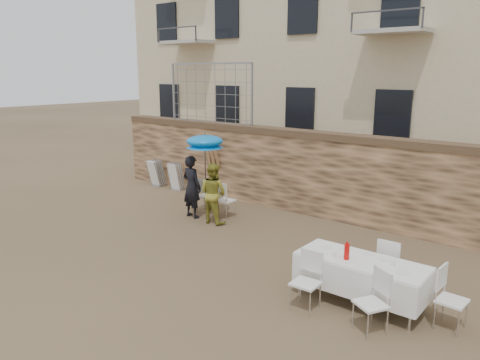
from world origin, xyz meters
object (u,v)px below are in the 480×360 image
Objects in this scene: soda_bottle at (347,252)px; table_chair_side at (452,299)px; man_suit at (192,187)px; chair_stack_left at (160,172)px; table_chair_back at (391,264)px; chair_stack_right at (179,175)px; umbrella at (205,144)px; couple_chair_left at (206,195)px; banquet_table at (362,262)px; woman_dress at (213,193)px; couple_chair_right at (226,199)px; table_chair_front_left at (306,282)px; table_chair_front_right at (371,302)px.

soda_bottle is 1.67m from table_chair_side.
man_suit reaches higher than chair_stack_left.
chair_stack_right is at bearing -20.38° from table_chair_back.
chair_stack_left is at bearing 154.38° from umbrella.
umbrella is 2.19× the size of couple_chair_left.
soda_bottle is (-0.20, -0.15, 0.17)m from banquet_table.
woman_dress is 1.61× the size of table_chair_side.
man_suit reaches higher than table_chair_side.
table_chair_front_left is at bearing 147.36° from couple_chair_right.
man_suit is at bearing -29.54° from chair_stack_left.
table_chair_front_right is at bearing 137.25° from table_chair_side.
table_chair_back is (0.20, 0.80, -0.25)m from banquet_table.
table_chair_front_left is at bearing -123.69° from soda_bottle.
woman_dress is 1.68× the size of chair_stack_right.
woman_dress is 1.61× the size of couple_chair_right.
man_suit is at bearing 40.88° from couple_chair_right.
banquet_table is at bearing 166.67° from man_suit.
couple_chair_right is at bearing -17.53° from table_chair_back.
man_suit is 7.09m from table_chair_side.
woman_dress is 0.74× the size of banquet_table.
table_chair_back reaches higher than banquet_table.
woman_dress is 5.04m from banquet_table.
umbrella is 5.60m from table_chair_back.
table_chair_front_left is 1.74m from table_chair_back.
banquet_table is 2.19× the size of table_chair_front_right.
umbrella is at bearing -174.41° from table_chair_front_right.
soda_bottle is 1.11m from table_chair_back.
table_chair_back is (-0.30, 1.55, 0.00)m from table_chair_front_right.
couple_chair_left is (0.00, 0.55, -0.34)m from man_suit.
soda_bottle is 0.27× the size of table_chair_front_right.
soda_bottle is (5.30, -1.83, 0.08)m from man_suit.
umbrella reaches higher than woman_dress.
umbrella reaches higher than man_suit.
table_chair_side is at bearing 163.75° from couple_chair_right.
table_chair_side is at bearing 8.88° from soda_bottle.
couple_chair_right is 1.00× the size of table_chair_back.
banquet_table is (4.75, -1.68, -0.04)m from woman_dress.
table_chair_side is 10.82m from chair_stack_left.
table_chair_side is at bearing 165.46° from woman_dress.
table_chair_side is at bearing -14.50° from umbrella.
couple_chair_left is at bearing -21.91° from chair_stack_left.
table_chair_front_right is 10.30m from chair_stack_left.
table_chair_front_left is 1.00× the size of table_chair_back.
couple_chair_left is 6.70m from table_chair_front_right.
woman_dress reaches higher than table_chair_side.
couple_chair_left is 1.00× the size of table_chair_side.
man_suit is at bearing -37.80° from chair_stack_right.
man_suit is at bearing -10.35° from table_chair_back.
chair_stack_right is at bearing 73.48° from table_chair_side.
couple_chair_right is at bearing 155.07° from banquet_table.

